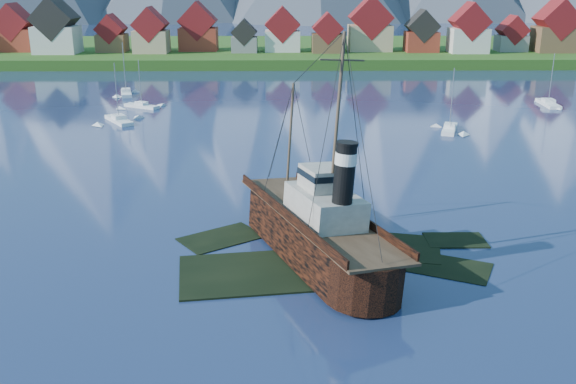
{
  "coord_description": "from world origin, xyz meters",
  "views": [
    {
      "loc": [
        -2.85,
        -55.15,
        25.55
      ],
      "look_at": [
        -2.09,
        6.0,
        5.0
      ],
      "focal_mm": 40.0,
      "sensor_mm": 36.0,
      "label": 1
    }
  ],
  "objects_px": {
    "sailboat_d": "(449,130)",
    "sailboat_f": "(126,94)",
    "tugboat_wreck": "(314,225)",
    "sailboat_c": "(142,107)",
    "sailboat_a": "(119,121)",
    "sailboat_e": "(548,104)"
  },
  "relations": [
    {
      "from": "tugboat_wreck",
      "to": "sailboat_c",
      "type": "xyz_separation_m",
      "value": [
        -31.74,
        73.38,
        -2.6
      ]
    },
    {
      "from": "sailboat_d",
      "to": "sailboat_f",
      "type": "height_order",
      "value": "sailboat_f"
    },
    {
      "from": "sailboat_e",
      "to": "sailboat_f",
      "type": "bearing_deg",
      "value": 175.11
    },
    {
      "from": "sailboat_c",
      "to": "sailboat_a",
      "type": "bearing_deg",
      "value": -155.66
    },
    {
      "from": "sailboat_c",
      "to": "sailboat_e",
      "type": "distance_m",
      "value": 84.83
    },
    {
      "from": "sailboat_c",
      "to": "sailboat_e",
      "type": "bearing_deg",
      "value": -58.96
    },
    {
      "from": "tugboat_wreck",
      "to": "sailboat_f",
      "type": "xyz_separation_m",
      "value": [
        -38.3,
        88.45,
        -2.55
      ]
    },
    {
      "from": "sailboat_d",
      "to": "sailboat_f",
      "type": "distance_m",
      "value": 74.51
    },
    {
      "from": "sailboat_c",
      "to": "sailboat_f",
      "type": "relative_size",
      "value": 0.83
    },
    {
      "from": "tugboat_wreck",
      "to": "sailboat_f",
      "type": "bearing_deg",
      "value": 91.42
    },
    {
      "from": "tugboat_wreck",
      "to": "sailboat_a",
      "type": "distance_m",
      "value": 68.17
    },
    {
      "from": "sailboat_a",
      "to": "sailboat_c",
      "type": "distance_m",
      "value": 13.92
    },
    {
      "from": "tugboat_wreck",
      "to": "sailboat_f",
      "type": "distance_m",
      "value": 96.43
    },
    {
      "from": "sailboat_f",
      "to": "tugboat_wreck",
      "type": "bearing_deg",
      "value": -81.22
    },
    {
      "from": "tugboat_wreck",
      "to": "sailboat_c",
      "type": "height_order",
      "value": "tugboat_wreck"
    },
    {
      "from": "sailboat_a",
      "to": "tugboat_wreck",
      "type": "bearing_deg",
      "value": -93.8
    },
    {
      "from": "sailboat_e",
      "to": "sailboat_f",
      "type": "height_order",
      "value": "sailboat_f"
    },
    {
      "from": "sailboat_a",
      "to": "sailboat_d",
      "type": "relative_size",
      "value": 0.99
    },
    {
      "from": "sailboat_e",
      "to": "sailboat_d",
      "type": "bearing_deg",
      "value": -135.19
    },
    {
      "from": "sailboat_a",
      "to": "sailboat_e",
      "type": "relative_size",
      "value": 1.01
    },
    {
      "from": "sailboat_c",
      "to": "sailboat_f",
      "type": "bearing_deg",
      "value": 53.55
    },
    {
      "from": "sailboat_c",
      "to": "sailboat_d",
      "type": "height_order",
      "value": "sailboat_d"
    }
  ]
}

